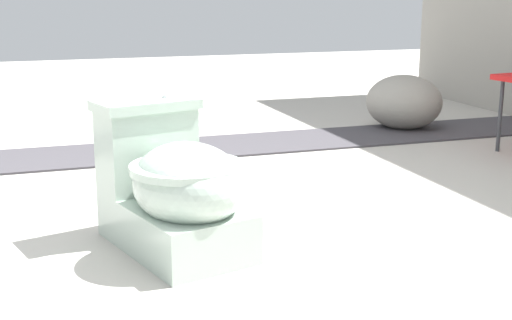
# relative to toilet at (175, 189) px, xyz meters

# --- Properties ---
(ground_plane) EXTENTS (14.00, 14.00, 0.00)m
(ground_plane) POSITION_rel_toilet_xyz_m (-0.16, 0.05, -0.22)
(ground_plane) COLOR #B7B2A8
(gravel_strip) EXTENTS (0.56, 8.00, 0.01)m
(gravel_strip) POSITION_rel_toilet_xyz_m (-1.55, 0.55, -0.21)
(gravel_strip) COLOR #423F44
(gravel_strip) RESTS_ON ground
(toilet) EXTENTS (0.71, 0.52, 0.52)m
(toilet) POSITION_rel_toilet_xyz_m (0.00, 0.00, 0.00)
(toilet) COLOR #B2C6B7
(toilet) RESTS_ON ground
(boulder_near) EXTENTS (0.67, 0.66, 0.36)m
(boulder_near) POSITION_rel_toilet_xyz_m (-1.70, 1.88, -0.04)
(boulder_near) COLOR gray
(boulder_near) RESTS_ON ground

